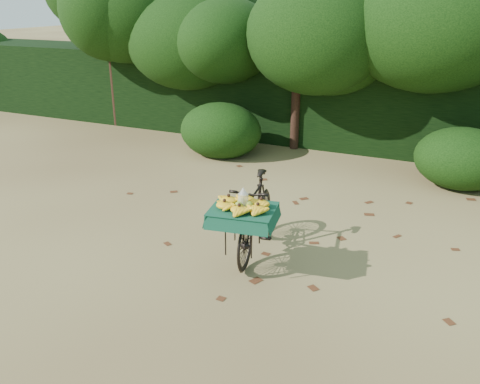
% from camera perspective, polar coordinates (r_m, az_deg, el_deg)
% --- Properties ---
extents(ground, '(80.00, 80.00, 0.00)m').
position_cam_1_polar(ground, '(5.69, 5.62, -11.18)').
color(ground, tan).
rests_on(ground, ground).
extents(vendor_bicycle, '(0.86, 1.79, 1.00)m').
position_cam_1_polar(vendor_bicycle, '(6.27, 1.70, -2.56)').
color(vendor_bicycle, black).
rests_on(vendor_bicycle, ground).
extents(hedge_backdrop, '(26.00, 1.80, 1.80)m').
position_cam_1_polar(hedge_backdrop, '(11.18, 16.72, 9.33)').
color(hedge_backdrop, black).
rests_on(hedge_backdrop, ground).
extents(tree_row, '(14.50, 2.00, 4.00)m').
position_cam_1_polar(tree_row, '(10.35, 13.00, 14.96)').
color(tree_row, black).
rests_on(tree_row, ground).
extents(bush_clumps, '(8.80, 1.70, 0.90)m').
position_cam_1_polar(bush_clumps, '(9.29, 17.54, 4.06)').
color(bush_clumps, black).
rests_on(bush_clumps, ground).
extents(leaf_litter, '(7.00, 7.30, 0.01)m').
position_cam_1_polar(leaf_litter, '(6.22, 7.63, -8.17)').
color(leaf_litter, '#522A15').
rests_on(leaf_litter, ground).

